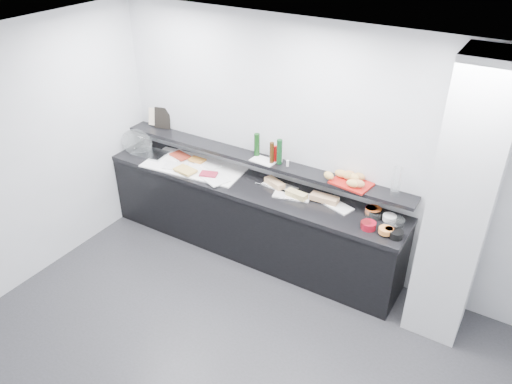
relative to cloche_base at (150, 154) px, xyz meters
The scene contains 58 objects.
ground 2.84m from the cloche_base, 38.20° to the right, with size 5.00×5.00×0.00m, color #2D2D30.
back_wall 2.18m from the cloche_base, ahead, with size 5.00×0.02×2.70m, color silver.
ceiling 3.22m from the cloche_base, 38.20° to the right, with size 5.00×5.00×0.00m, color white.
column 3.64m from the cloche_base, ahead, with size 0.50×0.50×2.70m, color silver.
buffet_cabinet 1.50m from the cloche_base, ahead, with size 3.60×0.60×0.85m, color black.
counter_top 1.41m from the cloche_base, ahead, with size 3.62×0.62×0.05m, color black.
wall_shelf 1.44m from the cloche_base, ahead, with size 3.60×0.25×0.04m, color black.
cloche_base is the anchor object (origin of this frame).
cloche_dome 0.23m from the cloche_base, behind, with size 0.41×0.27×0.34m, color white.
linen_runner 0.65m from the cloche_base, ahead, with size 1.21×0.57×0.01m, color white.
platter_meat_a 0.36m from the cloche_base, 26.01° to the left, with size 0.30×0.20×0.01m, color white.
food_meat_a 0.39m from the cloche_base, 19.14° to the left, with size 0.24×0.15×0.02m, color maroon.
platter_salmon 0.79m from the cloche_base, 11.87° to the left, with size 0.30×0.20×0.01m, color white.
food_salmon 0.63m from the cloche_base, 13.26° to the left, with size 0.19×0.12×0.02m, color orange.
platter_cheese 0.48m from the cloche_base, 10.67° to the right, with size 0.27×0.18×0.01m, color white.
food_cheese 0.67m from the cloche_base, 11.39° to the right, with size 0.25×0.16×0.02m, color #DBB055.
platter_meat_b 1.04m from the cloche_base, ahead, with size 0.34×0.23×0.01m, color white.
food_meat_b 0.94m from the cloche_base, ahead, with size 0.19×0.12×0.02m, color maroon.
sandwich_plate_left 1.75m from the cloche_base, ahead, with size 0.39×0.17×0.01m, color silver.
sandwich_food_left 1.69m from the cloche_base, ahead, with size 0.26×0.10×0.06m, color tan.
tongs_left 1.57m from the cloche_base, ahead, with size 0.01×0.01×0.16m, color #B4B6BB.
sandwich_plate_mid 1.95m from the cloche_base, ahead, with size 0.40×0.17×0.01m, color silver.
sandwich_food_mid 2.01m from the cloche_base, ahead, with size 0.23×0.09×0.06m, color tan.
tongs_mid 1.94m from the cloche_base, ahead, with size 0.01×0.01×0.16m, color #A9ACB0.
sandwich_plate_right 2.42m from the cloche_base, ahead, with size 0.38×0.16×0.01m, color white.
sandwich_food_right 2.29m from the cloche_base, ahead, with size 0.30×0.11×0.06m, color tan.
tongs_right 2.25m from the cloche_base, ahead, with size 0.01×0.01×0.16m, color silver.
bowl_glass_fruit 2.83m from the cloche_base, ahead, with size 0.18×0.18×0.07m, color white.
fill_glass_fruit 2.81m from the cloche_base, ahead, with size 0.16×0.16×0.05m, color #C5501A.
bowl_black_jam 2.85m from the cloche_base, ahead, with size 0.15×0.15×0.07m, color black.
fill_black_jam 2.79m from the cloche_base, ahead, with size 0.12×0.12×0.05m, color #510B10.
bowl_glass_cream 3.07m from the cloche_base, ahead, with size 0.15×0.15×0.07m, color white.
fill_glass_cream 2.99m from the cloche_base, ahead, with size 0.14×0.14×0.05m, color silver.
bowl_red_jam 2.86m from the cloche_base, ahead, with size 0.14×0.14×0.07m, color maroon.
fill_red_jam 2.83m from the cloche_base, ahead, with size 0.10×0.10×0.05m, color #570C0F.
bowl_glass_salmon 3.05m from the cloche_base, ahead, with size 0.14×0.14×0.07m, color white.
fill_glass_salmon 3.03m from the cloche_base, ahead, with size 0.13×0.13×0.05m, color orange.
bowl_black_fruit 3.13m from the cloche_base, ahead, with size 0.14×0.14×0.07m, color black.
fill_black_fruit 3.06m from the cloche_base, ahead, with size 0.08×0.08×0.05m, color orange.
framed_print 0.48m from the cloche_base, 94.70° to the left, with size 0.21×0.02×0.26m, color black.
print_art 0.48m from the cloche_base, 111.91° to the left, with size 0.20×0.00×0.22m, color beige.
condiment_tray 1.55m from the cloche_base, ahead, with size 0.28×0.17×0.01m, color white.
bottle_green_a 1.46m from the cloche_base, 10.23° to the left, with size 0.06×0.06×0.26m, color #0F3811.
bottle_brown 1.67m from the cloche_base, ahead, with size 0.05×0.05×0.24m, color #361E09.
bottle_green_b 1.75m from the cloche_base, ahead, with size 0.06×0.06×0.28m, color #0F3919.
bottle_hot 1.68m from the cloche_base, ahead, with size 0.04×0.04×0.18m, color #B90D0D.
shaker_salt 1.84m from the cloche_base, ahead, with size 0.03×0.03×0.07m, color silver.
shaker_pepper 1.74m from the cloche_base, ahead, with size 0.03×0.03×0.07m, color white.
bread_tray 2.55m from the cloche_base, ahead, with size 0.39×0.27×0.02m, color #AD1812.
bread_roll_nw 2.43m from the cloche_base, ahead, with size 0.13×0.09×0.08m, color tan.
bread_roll_n 2.51m from the cloche_base, ahead, with size 0.12×0.08×0.08m, color tan.
bread_roll_ne 2.62m from the cloche_base, ahead, with size 0.12×0.08×0.08m, color #AC7A41.
bread_roll_sw 2.33m from the cloche_base, ahead, with size 0.12×0.08×0.08m, color tan.
bread_roll_s 2.64m from the cloche_base, ahead, with size 0.13×0.09×0.08m, color #B97C46.
bread_roll_se 2.60m from the cloche_base, ahead, with size 0.13×0.08×0.08m, color tan.
bread_roll_midw 2.52m from the cloche_base, ahead, with size 0.13×0.08×0.08m, color #AB8341.
bread_roll_mide 2.57m from the cloche_base, ahead, with size 0.12×0.08×0.08m, color tan.
carafe 3.00m from the cloche_base, ahead, with size 0.09×0.09×0.30m, color white.
Camera 1 is at (1.88, -2.36, 3.67)m, focal length 35.00 mm.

